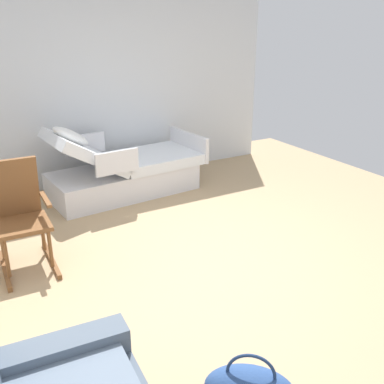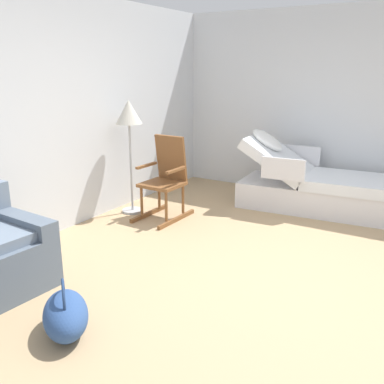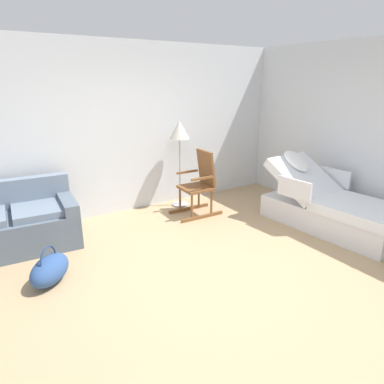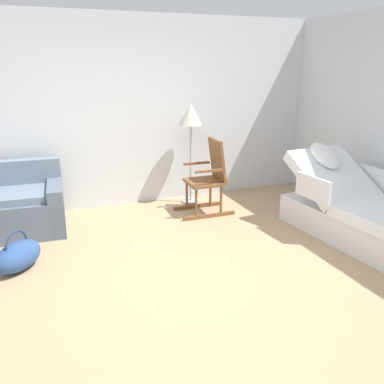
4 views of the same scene
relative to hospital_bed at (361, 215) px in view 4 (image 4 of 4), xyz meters
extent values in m
plane|color=tan|center=(-2.18, -0.12, -0.31)|extent=(7.12, 7.12, 0.00)
cube|color=silver|center=(-2.18, 2.37, 1.04)|extent=(5.90, 0.10, 2.70)
cube|color=silver|center=(0.00, 0.01, -0.13)|extent=(1.03, 2.00, 0.35)
cube|color=white|center=(-0.04, 0.52, 0.35)|extent=(0.98, 0.96, 0.61)
ellipsoid|color=white|center=(-0.06, 0.68, 0.59)|extent=(0.38, 0.51, 0.37)
cube|color=silver|center=(-0.53, 0.27, 0.32)|extent=(0.08, 0.56, 0.28)
cube|color=silver|center=(0.48, 0.35, 0.32)|extent=(0.08, 0.56, 0.28)
cylinder|color=black|center=(-0.43, 0.77, -0.26)|extent=(0.10, 0.10, 0.10)
cylinder|color=black|center=(0.29, 0.83, -0.26)|extent=(0.10, 0.10, 0.10)
cube|color=slate|center=(-3.70, 1.71, 0.18)|extent=(0.71, 0.69, 0.10)
cube|color=slate|center=(-3.35, 1.73, -0.01)|extent=(0.23, 0.86, 0.60)
cube|color=brown|center=(-1.38, 1.76, -0.28)|extent=(0.76, 0.06, 0.05)
cube|color=brown|center=(-1.39, 1.32, -0.28)|extent=(0.76, 0.06, 0.05)
cylinder|color=brown|center=(-1.58, 1.35, -0.06)|extent=(0.04, 0.04, 0.40)
cylinder|color=brown|center=(-1.57, 1.74, -0.06)|extent=(0.04, 0.04, 0.40)
cylinder|color=brown|center=(-1.21, 1.34, -0.06)|extent=(0.04, 0.04, 0.40)
cylinder|color=brown|center=(-1.20, 1.73, -0.06)|extent=(0.04, 0.04, 0.40)
cube|color=brown|center=(-1.39, 1.54, 0.14)|extent=(0.47, 0.49, 0.04)
cube|color=brown|center=(-1.19, 1.53, 0.44)|extent=(0.13, 0.44, 0.60)
cube|color=brown|center=(-1.41, 1.31, 0.36)|extent=(0.39, 0.05, 0.03)
cube|color=brown|center=(-1.40, 1.77, 0.36)|extent=(0.39, 0.05, 0.03)
cylinder|color=#B2B5BA|center=(-1.39, 2.03, -0.29)|extent=(0.28, 0.28, 0.03)
cylinder|color=#B2B5BA|center=(-1.39, 2.03, 0.30)|extent=(0.03, 0.03, 1.15)
cone|color=beige|center=(-1.39, 2.03, 1.02)|extent=(0.34, 0.34, 0.30)
ellipsoid|color=#2D4C84|center=(-3.82, 0.70, -0.16)|extent=(0.61, 0.63, 0.30)
torus|color=navy|center=(-3.82, 0.70, -0.03)|extent=(0.21, 0.24, 0.30)
camera|label=1|loc=(-5.44, 2.02, 1.94)|focal=41.68mm
camera|label=2|loc=(-5.69, -1.50, 1.57)|focal=40.39mm
camera|label=3|loc=(-4.25, -2.86, 1.79)|focal=31.90mm
camera|label=4|loc=(-3.54, -3.46, 1.74)|focal=38.03mm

